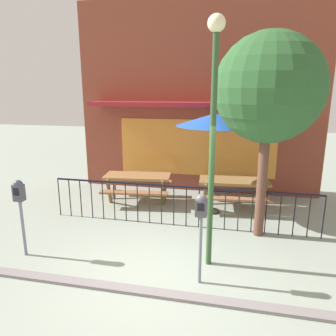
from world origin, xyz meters
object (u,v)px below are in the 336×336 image
(parking_meter_near, at_px, (201,215))
(street_tree, at_px, (269,89))
(picnic_table_right, at_px, (234,186))
(patio_umbrella, at_px, (215,120))
(picnic_table_left, at_px, (138,181))
(street_lamp, at_px, (213,113))
(parking_meter_far, at_px, (19,198))

(parking_meter_near, bearing_deg, street_tree, 62.75)
(picnic_table_right, xyz_separation_m, patio_umbrella, (-0.51, -0.43, 1.74))
(picnic_table_left, xyz_separation_m, street_lamp, (2.23, -2.85, 2.10))
(picnic_table_right, height_order, street_tree, street_tree)
(picnic_table_left, height_order, parking_meter_far, parking_meter_far)
(patio_umbrella, xyz_separation_m, parking_meter_near, (0.04, -3.12, -1.17))
(picnic_table_left, xyz_separation_m, parking_meter_near, (2.14, -3.47, 0.57))
(parking_meter_far, distance_m, street_lamp, 3.80)
(picnic_table_right, bearing_deg, patio_umbrella, -140.00)
(parking_meter_near, bearing_deg, street_lamp, 81.56)
(patio_umbrella, bearing_deg, parking_meter_near, -89.32)
(picnic_table_left, bearing_deg, street_tree, -24.44)
(parking_meter_far, bearing_deg, street_lamp, 7.15)
(parking_meter_near, xyz_separation_m, street_lamp, (0.09, 0.62, 1.53))
(patio_umbrella, bearing_deg, picnic_table_left, 170.62)
(picnic_table_right, distance_m, parking_meter_near, 3.63)
(picnic_table_left, distance_m, parking_meter_near, 4.12)
(picnic_table_left, relative_size, parking_meter_far, 1.31)
(street_lamp, bearing_deg, street_tree, 55.95)
(patio_umbrella, relative_size, street_lamp, 0.60)
(patio_umbrella, distance_m, street_lamp, 2.53)
(picnic_table_left, distance_m, picnic_table_right, 2.62)
(street_tree, bearing_deg, picnic_table_right, 110.31)
(patio_umbrella, xyz_separation_m, parking_meter_far, (-3.31, -2.94, -1.20))
(parking_meter_near, relative_size, street_lamp, 0.36)
(picnic_table_left, bearing_deg, patio_umbrella, -9.38)
(patio_umbrella, height_order, street_lamp, street_lamp)
(picnic_table_left, bearing_deg, street_lamp, -51.94)
(parking_meter_near, xyz_separation_m, parking_meter_far, (-3.34, 0.19, -0.03))
(parking_meter_near, relative_size, street_tree, 0.37)
(picnic_table_right, height_order, patio_umbrella, patio_umbrella)
(parking_meter_near, height_order, street_lamp, street_lamp)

